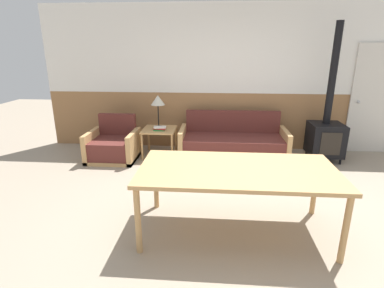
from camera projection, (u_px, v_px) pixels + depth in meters
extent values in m
plane|color=gray|center=(237.00, 216.00, 3.57)|extent=(16.00, 16.00, 0.00)
cube|color=#996B42|center=(230.00, 121.00, 5.90)|extent=(7.20, 0.06, 1.09)
cube|color=white|center=(233.00, 49.00, 5.49)|extent=(7.20, 0.06, 1.61)
cube|color=tan|center=(232.00, 156.00, 5.48)|extent=(1.91, 0.79, 0.06)
cube|color=#5B2823|center=(233.00, 146.00, 5.40)|extent=(1.75, 0.71, 0.33)
cube|color=#5B2823|center=(233.00, 121.00, 5.64)|extent=(1.75, 0.10, 0.41)
cube|color=tan|center=(183.00, 142.00, 5.48)|extent=(0.08, 0.79, 0.53)
cube|color=tan|center=(284.00, 145.00, 5.34)|extent=(0.08, 0.79, 0.53)
cube|color=tan|center=(114.00, 157.00, 5.39)|extent=(0.84, 0.76, 0.06)
cube|color=#5B2823|center=(113.00, 148.00, 5.32)|extent=(0.68, 0.68, 0.31)
cube|color=#5B2823|center=(118.00, 124.00, 5.54)|extent=(0.68, 0.10, 0.39)
cube|color=tan|center=(92.00, 145.00, 5.35)|extent=(0.08, 0.76, 0.51)
cube|color=tan|center=(134.00, 146.00, 5.30)|extent=(0.08, 0.76, 0.51)
cube|color=tan|center=(159.00, 130.00, 5.47)|extent=(0.60, 0.60, 0.03)
cylinder|color=tan|center=(142.00, 147.00, 5.31)|extent=(0.04, 0.04, 0.47)
cylinder|color=tan|center=(172.00, 148.00, 5.27)|extent=(0.04, 0.04, 0.47)
cylinder|color=tan|center=(149.00, 138.00, 5.83)|extent=(0.04, 0.04, 0.47)
cylinder|color=tan|center=(176.00, 139.00, 5.79)|extent=(0.04, 0.04, 0.47)
cylinder|color=black|center=(159.00, 127.00, 5.57)|extent=(0.16, 0.16, 0.02)
cylinder|color=black|center=(158.00, 116.00, 5.50)|extent=(0.02, 0.02, 0.40)
cone|color=beige|center=(158.00, 100.00, 5.41)|extent=(0.25, 0.25, 0.18)
cube|color=#2D7F3D|center=(160.00, 130.00, 5.37)|extent=(0.20, 0.15, 0.02)
cube|color=#B22823|center=(160.00, 129.00, 5.35)|extent=(0.23, 0.14, 0.02)
cube|color=white|center=(160.00, 127.00, 5.36)|extent=(0.23, 0.15, 0.02)
cube|color=tan|center=(238.00, 170.00, 3.07)|extent=(2.02, 1.00, 0.04)
cylinder|color=tan|center=(138.00, 221.00, 2.84)|extent=(0.06, 0.06, 0.70)
cylinder|color=tan|center=(345.00, 230.00, 2.69)|extent=(0.06, 0.06, 0.70)
cylinder|color=tan|center=(156.00, 182.00, 3.67)|extent=(0.06, 0.06, 0.70)
cylinder|color=tan|center=(315.00, 187.00, 3.53)|extent=(0.06, 0.06, 0.70)
cylinder|color=black|center=(314.00, 161.00, 5.18)|extent=(0.04, 0.04, 0.10)
cylinder|color=black|center=(340.00, 162.00, 5.15)|extent=(0.04, 0.04, 0.10)
cylinder|color=black|center=(306.00, 152.00, 5.60)|extent=(0.04, 0.04, 0.10)
cylinder|color=black|center=(331.00, 153.00, 5.56)|extent=(0.04, 0.04, 0.10)
cube|color=black|center=(325.00, 139.00, 5.27)|extent=(0.55, 0.55, 0.56)
cube|color=black|center=(331.00, 144.00, 5.01)|extent=(0.33, 0.01, 0.39)
cylinder|color=black|center=(333.00, 74.00, 4.98)|extent=(0.12, 0.12, 1.67)
cube|color=silver|center=(376.00, 100.00, 5.51)|extent=(0.92, 0.04, 2.00)
sphere|color=silver|center=(358.00, 102.00, 5.51)|extent=(0.06, 0.06, 0.06)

